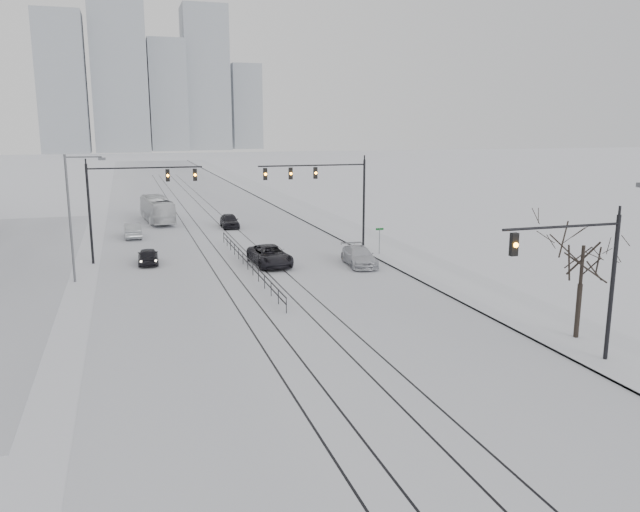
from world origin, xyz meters
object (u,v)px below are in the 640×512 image
(sedan_nb_right, at_px, (359,256))
(box_truck, at_px, (157,210))
(bare_tree, at_px, (583,255))
(traffic_mast_near, at_px, (585,270))
(sedan_sb_inner, at_px, (148,256))
(sedan_nb_front, at_px, (270,256))
(sedan_nb_far, at_px, (230,221))
(sedan_sb_outer, at_px, (133,231))

(sedan_nb_right, relative_size, box_truck, 0.50)
(bare_tree, bearing_deg, traffic_mast_near, -128.76)
(sedan_sb_inner, bearing_deg, sedan_nb_front, 161.92)
(bare_tree, xyz_separation_m, sedan_nb_far, (-11.20, 41.78, -3.74))
(sedan_sb_outer, bearing_deg, bare_tree, 117.64)
(sedan_sb_inner, distance_m, box_truck, 22.99)
(traffic_mast_near, relative_size, sedan_nb_far, 1.59)
(sedan_nb_right, xyz_separation_m, sedan_nb_far, (-6.74, 21.95, 0.01))
(sedan_nb_right, bearing_deg, traffic_mast_near, -79.54)
(bare_tree, relative_size, sedan_sb_inner, 1.56)
(traffic_mast_near, relative_size, sedan_nb_right, 1.36)
(sedan_sb_outer, bearing_deg, sedan_nb_right, 130.98)
(sedan_nb_front, xyz_separation_m, sedan_nb_right, (6.74, -2.22, -0.04))
(traffic_mast_near, xyz_separation_m, sedan_sb_outer, (-19.00, 41.28, -3.82))
(sedan_sb_outer, xyz_separation_m, box_truck, (2.92, 9.99, 0.69))
(sedan_sb_inner, bearing_deg, sedan_nb_right, 162.59)
(traffic_mast_near, relative_size, sedan_nb_front, 1.24)
(traffic_mast_near, height_order, sedan_nb_far, traffic_mast_near)
(sedan_sb_outer, xyz_separation_m, sedan_nb_right, (16.95, -18.45, -0.00))
(sedan_sb_inner, height_order, sedan_nb_right, sedan_nb_right)
(sedan_nb_far, relative_size, box_truck, 0.43)
(sedan_sb_inner, bearing_deg, bare_tree, 130.59)
(sedan_sb_outer, distance_m, sedan_nb_right, 25.05)
(bare_tree, relative_size, sedan_nb_front, 1.08)
(traffic_mast_near, distance_m, bare_tree, 3.85)
(bare_tree, bearing_deg, sedan_nb_right, 102.69)
(traffic_mast_near, bearing_deg, sedan_nb_front, 109.33)
(sedan_sb_inner, xyz_separation_m, sedan_sb_outer, (-0.96, 12.90, 0.08))
(sedan_sb_outer, relative_size, sedan_nb_front, 0.80)
(sedan_nb_right, height_order, sedan_nb_far, sedan_nb_far)
(traffic_mast_near, height_order, sedan_sb_outer, traffic_mast_near)
(sedan_sb_outer, bearing_deg, box_truck, -107.86)
(sedan_sb_outer, height_order, sedan_nb_front, sedan_nb_front)
(sedan_nb_far, height_order, box_truck, box_truck)
(sedan_sb_outer, relative_size, box_truck, 0.44)
(traffic_mast_near, xyz_separation_m, sedan_nb_front, (-8.79, 25.05, -3.78))
(sedan_sb_inner, relative_size, sedan_nb_far, 0.89)
(sedan_sb_outer, height_order, sedan_nb_far, sedan_nb_far)
(sedan_nb_front, bearing_deg, traffic_mast_near, -74.41)
(sedan_nb_front, xyz_separation_m, sedan_nb_far, (0.00, 19.74, -0.04))
(sedan_nb_right, bearing_deg, sedan_nb_far, 112.38)
(sedan_nb_far, distance_m, box_truck, 9.79)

